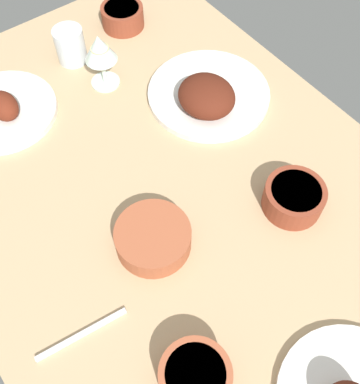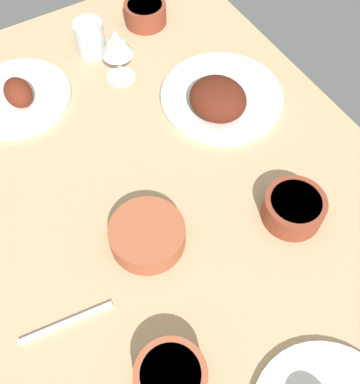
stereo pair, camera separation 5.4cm
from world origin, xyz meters
The scene contains 10 objects.
dining_table centered at (0.00, 0.00, 2.00)cm, with size 140.00×90.00×4.00cm, color tan.
plate_near_viewer centered at (-17.16, 20.90, 6.76)cm, with size 29.05×29.05×8.49cm.
plate_center_main centered at (-42.61, -19.12, 5.61)cm, with size 25.11×25.11×7.20cm.
bowl_pasta centered at (30.12, -19.56, 7.23)cm, with size 11.79×11.79×5.96cm.
bowl_soup centered at (15.16, 17.03, 7.10)cm, with size 12.16×12.16×5.70cm.
bowl_cream centered at (5.49, -10.52, 6.69)cm, with size 14.67×14.67×4.92cm.
bowl_onions centered at (-52.85, 20.55, 7.07)cm, with size 11.17×11.17×5.64cm.
wine_glass centered at (-37.38, 5.23, 13.93)cm, with size 7.60×7.60×14.00cm.
water_tumbler centered at (-49.36, 3.10, 8.44)cm, with size 7.36×7.36×8.88cm, color silver.
fork_loose centered at (12.43, -30.62, 4.40)cm, with size 17.04×0.90×0.80cm, color silver.
Camera 1 is at (40.41, -30.27, 85.67)cm, focal length 43.40 mm.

